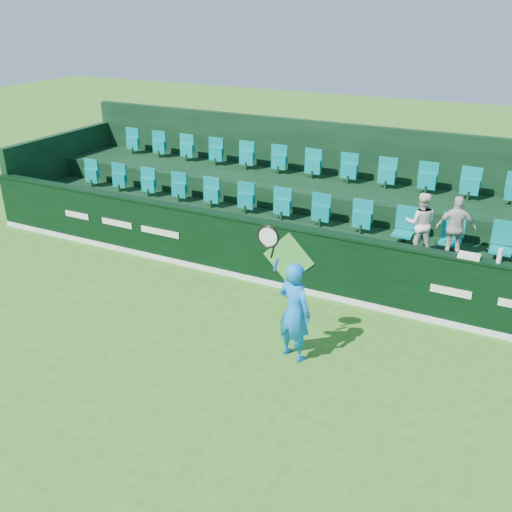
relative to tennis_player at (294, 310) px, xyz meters
The scene contains 12 objects.
ground 2.22m from the tennis_player, 120.29° to the right, with size 60.00×60.00×0.00m, color #2B6F1A.
sponsor_hoarding 2.46m from the tennis_player, 114.87° to the left, with size 16.00×0.25×1.35m.
stand_tier_front 3.52m from the tennis_player, 107.27° to the left, with size 16.00×2.00×0.80m, color black.
stand_tier_back 5.33m from the tennis_player, 101.19° to the left, with size 16.00×1.80×1.30m, color black.
stand_rear 5.78m from the tennis_player, 100.34° to the left, with size 16.00×4.10×2.60m.
seat_row_front 3.88m from the tennis_player, 105.51° to the left, with size 13.50×0.50×0.60m, color #038784.
seat_row_back 5.67m from the tennis_player, 100.60° to the left, with size 13.50×0.50×0.60m, color #038784.
tennis_player is the anchor object (origin of this frame).
spectator_left 3.60m from the tennis_player, 70.41° to the left, with size 0.59×0.46×1.22m, color white.
spectator_middle 3.87m from the tennis_player, 61.04° to the left, with size 0.73×0.30×1.25m, color beige.
towel 3.22m from the tennis_player, 44.61° to the left, with size 0.36×0.23×0.05m, color silver.
drinks_bottle 3.58m from the tennis_player, 39.24° to the left, with size 0.08×0.08×0.25m, color silver.
Camera 1 is at (4.08, -5.53, 5.32)m, focal length 40.00 mm.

